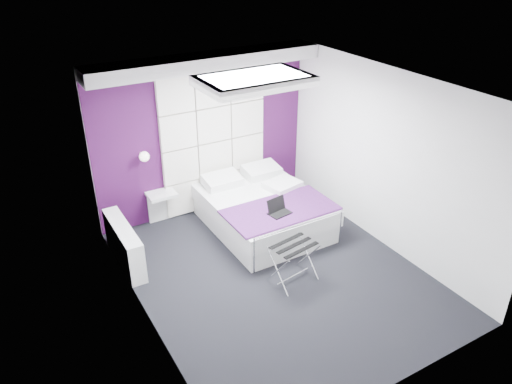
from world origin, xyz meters
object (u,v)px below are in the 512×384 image
(bed, at_px, (263,210))
(luggage_rack, at_px, (293,263))
(nightstand, at_px, (161,194))
(laptop, at_px, (278,209))
(radiator, at_px, (124,245))
(wall_lamp, at_px, (143,156))

(bed, height_order, luggage_rack, bed)
(nightstand, height_order, laptop, laptop)
(luggage_rack, height_order, laptop, laptop)
(bed, bearing_deg, laptop, -98.16)
(radiator, distance_m, nightstand, 1.13)
(radiator, height_order, laptop, laptop)
(bed, xyz_separation_m, laptop, (-0.08, -0.55, 0.32))
(bed, height_order, nightstand, bed)
(wall_lamp, relative_size, bed, 0.08)
(wall_lamp, height_order, laptop, wall_lamp)
(wall_lamp, distance_m, laptop, 2.14)
(radiator, height_order, nightstand, radiator)
(bed, height_order, laptop, laptop)
(radiator, distance_m, luggage_rack, 2.36)
(wall_lamp, distance_m, bed, 2.00)
(wall_lamp, bearing_deg, laptop, -45.25)
(bed, bearing_deg, nightstand, 146.85)
(nightstand, relative_size, laptop, 1.40)
(wall_lamp, distance_m, luggage_rack, 2.73)
(nightstand, xyz_separation_m, laptop, (1.25, -1.42, 0.08))
(laptop, bearing_deg, wall_lamp, 125.45)
(nightstand, distance_m, laptop, 1.89)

